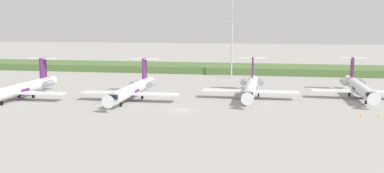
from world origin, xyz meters
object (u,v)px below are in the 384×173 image
at_px(regional_jet_second, 132,89).
at_px(safety_cone_mid_marker, 379,116).
at_px(regional_jet_fourth, 359,87).
at_px(regional_jet_nearest, 22,88).
at_px(regional_jet_third, 251,87).
at_px(antenna_mast, 232,42).
at_px(safety_cone_front_marker, 361,116).

relative_size(regional_jet_second, safety_cone_mid_marker, 56.36).
bearing_deg(regional_jet_fourth, regional_jet_nearest, -168.69).
height_order(regional_jet_nearest, regional_jet_third, same).
distance_m(regional_jet_second, regional_jet_third, 28.36).
bearing_deg(regional_jet_third, regional_jet_nearest, -168.05).
distance_m(regional_jet_nearest, safety_cone_mid_marker, 79.05).
bearing_deg(antenna_mast, regional_jet_fourth, -44.98).
bearing_deg(regional_jet_fourth, regional_jet_second, -166.61).
height_order(regional_jet_second, regional_jet_fourth, same).
distance_m(regional_jet_second, regional_jet_fourth, 54.44).
relative_size(regional_jet_fourth, antenna_mast, 1.11).
distance_m(regional_jet_third, antenna_mast, 40.16).
bearing_deg(regional_jet_third, regional_jet_fourth, 9.98).
distance_m(regional_jet_fourth, safety_cone_mid_marker, 22.09).
relative_size(regional_jet_fourth, safety_cone_mid_marker, 56.36).
bearing_deg(safety_cone_front_marker, regional_jet_third, 140.43).
xyz_separation_m(regional_jet_fourth, antenna_mast, (-33.79, 33.77, 9.02)).
height_order(regional_jet_nearest, antenna_mast, antenna_mast).
height_order(regional_jet_third, antenna_mast, antenna_mast).
bearing_deg(regional_jet_third, safety_cone_front_marker, -39.57).
xyz_separation_m(regional_jet_fourth, safety_cone_front_marker, (-3.85, -22.65, -2.26)).
bearing_deg(safety_cone_mid_marker, safety_cone_front_marker, -168.65).
bearing_deg(safety_cone_front_marker, safety_cone_mid_marker, 11.35).
bearing_deg(regional_jet_fourth, regional_jet_third, -170.02).
height_order(regional_jet_second, safety_cone_front_marker, regional_jet_second).
xyz_separation_m(regional_jet_nearest, regional_jet_fourth, (79.26, 15.86, 0.00)).
xyz_separation_m(regional_jet_fourth, safety_cone_mid_marker, (-0.48, -21.97, -2.26)).
distance_m(regional_jet_third, safety_cone_mid_marker, 30.81).
relative_size(regional_jet_nearest, regional_jet_third, 1.00).
bearing_deg(regional_jet_second, safety_cone_mid_marker, -10.12).
bearing_deg(regional_jet_third, antenna_mast, 101.82).
relative_size(regional_jet_second, regional_jet_fourth, 1.00).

